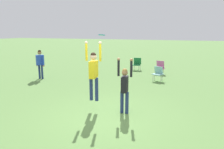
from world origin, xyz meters
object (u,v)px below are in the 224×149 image
Objects in this scene: camping_chair_2 at (160,67)px; camping_chair_1 at (137,63)px; person_jumping at (94,70)px; camping_chair_0 at (158,73)px; frisbee at (102,35)px; person_defending at (125,85)px; person_spectator_far at (40,62)px.

camping_chair_1 is at bearing -12.25° from camping_chair_2.
camping_chair_1 is 1.02× the size of camping_chair_2.
camping_chair_0 is (1.39, 5.59, -1.02)m from person_jumping.
frisbee reaches higher than person_jumping.
person_jumping is 8.63m from camping_chair_1.
camping_chair_0 is 3.57m from camping_chair_1.
camping_chair_2 is at bearing -16.26° from person_jumping.
person_jumping is 9.12× the size of frisbee.
camping_chair_0 is at bearing 114.96° from camping_chair_1.
person_defending is 1.13× the size of person_spectator_far.
camping_chair_2 is 7.59m from person_spectator_far.
camping_chair_0 is at bearing -42.05° from person_spectator_far.
person_spectator_far is (-6.35, 3.51, 0.02)m from person_defending.
camping_chair_1 is 2.01m from camping_chair_2.
frisbee is 8.07m from camping_chair_2.
camping_chair_1 is at bearing -3.38° from person_jumping.
camping_chair_1 is at bearing -11.72° from person_spectator_far.
camping_chair_1 reaches higher than camping_chair_0.
person_jumping is 2.41× the size of camping_chair_2.
person_defending reaches higher than camping_chair_0.
frisbee is 6.17m from camping_chair_0.
person_spectator_far is (-6.64, -1.93, 0.56)m from camping_chair_0.
person_spectator_far is (-5.25, 3.66, -0.46)m from person_jumping.
person_defending is (1.10, 0.14, -0.48)m from person_jumping.
camping_chair_0 is at bearing -21.43° from person_jumping.
person_jumping is 7.80m from camping_chair_2.
frisbee reaches higher than camping_chair_0.
camping_chair_0 is 0.93× the size of camping_chair_2.
person_defending is at bearing -90.00° from person_jumping.
camping_chair_1 is (-0.97, 8.62, -2.20)m from frisbee.
person_spectator_far is at bearing 46.31° from camping_chair_2.
person_jumping is at bearing -90.00° from person_defending.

